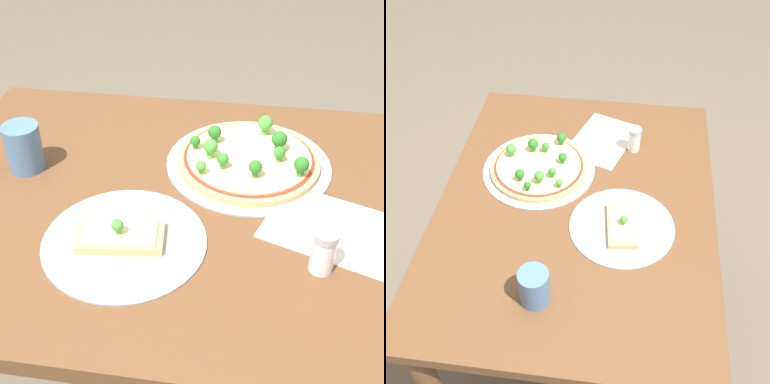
% 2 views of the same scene
% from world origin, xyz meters
% --- Properties ---
extents(ground_plane, '(8.00, 8.00, 0.00)m').
position_xyz_m(ground_plane, '(0.00, 0.00, 0.00)').
color(ground_plane, brown).
extents(dining_table, '(1.07, 0.82, 0.73)m').
position_xyz_m(dining_table, '(0.00, 0.00, 0.63)').
color(dining_table, brown).
rests_on(dining_table, ground_plane).
extents(pizza_tray_whole, '(0.36, 0.36, 0.07)m').
position_xyz_m(pizza_tray_whole, '(0.13, 0.14, 0.75)').
color(pizza_tray_whole, '#A3A3A8').
rests_on(pizza_tray_whole, dining_table).
extents(pizza_tray_slice, '(0.30, 0.30, 0.05)m').
position_xyz_m(pizza_tray_slice, '(-0.08, -0.14, 0.74)').
color(pizza_tray_slice, '#A3A3A8').
rests_on(pizza_tray_slice, dining_table).
extents(drinking_cup, '(0.08, 0.08, 0.10)m').
position_xyz_m(drinking_cup, '(-0.34, 0.06, 0.79)').
color(drinking_cup, '#4C7099').
rests_on(drinking_cup, dining_table).
extents(condiment_shaker, '(0.04, 0.04, 0.08)m').
position_xyz_m(condiment_shaker, '(0.27, -0.16, 0.78)').
color(condiment_shaker, silver).
rests_on(condiment_shaker, dining_table).
extents(paper_menu, '(0.30, 0.26, 0.00)m').
position_xyz_m(paper_menu, '(0.30, -0.05, 0.74)').
color(paper_menu, silver).
rests_on(paper_menu, dining_table).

